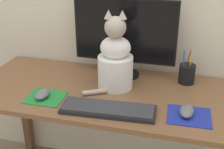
{
  "coord_description": "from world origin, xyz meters",
  "views": [
    {
      "loc": [
        0.34,
        -1.36,
        1.47
      ],
      "look_at": [
        -0.0,
        -0.07,
        0.84
      ],
      "focal_mm": 50.0,
      "sensor_mm": 36.0,
      "label": 1
    }
  ],
  "objects_px": {
    "cat": "(115,60)",
    "computer_mouse_right": "(187,111)",
    "keyboard": "(108,109)",
    "pen_cup": "(187,74)",
    "computer_mouse_left": "(42,94)",
    "monitor": "(125,35)"
  },
  "relations": [
    {
      "from": "computer_mouse_left",
      "to": "keyboard",
      "type": "bearing_deg",
      "value": -5.79
    },
    {
      "from": "monitor",
      "to": "computer_mouse_right",
      "type": "bearing_deg",
      "value": -43.26
    },
    {
      "from": "computer_mouse_left",
      "to": "pen_cup",
      "type": "xyz_separation_m",
      "value": [
        0.67,
        0.35,
        0.03
      ]
    },
    {
      "from": "computer_mouse_left",
      "to": "computer_mouse_right",
      "type": "height_order",
      "value": "computer_mouse_right"
    },
    {
      "from": "cat",
      "to": "computer_mouse_right",
      "type": "bearing_deg",
      "value": -35.63
    },
    {
      "from": "computer_mouse_left",
      "to": "computer_mouse_right",
      "type": "distance_m",
      "value": 0.69
    },
    {
      "from": "keyboard",
      "to": "cat",
      "type": "relative_size",
      "value": 1.07
    },
    {
      "from": "monitor",
      "to": "keyboard",
      "type": "bearing_deg",
      "value": -87.68
    },
    {
      "from": "monitor",
      "to": "computer_mouse_left",
      "type": "bearing_deg",
      "value": -132.12
    },
    {
      "from": "computer_mouse_right",
      "to": "cat",
      "type": "height_order",
      "value": "cat"
    },
    {
      "from": "keyboard",
      "to": "computer_mouse_right",
      "type": "bearing_deg",
      "value": 5.87
    },
    {
      "from": "pen_cup",
      "to": "computer_mouse_left",
      "type": "bearing_deg",
      "value": -152.25
    },
    {
      "from": "monitor",
      "to": "computer_mouse_left",
      "type": "distance_m",
      "value": 0.54
    },
    {
      "from": "keyboard",
      "to": "cat",
      "type": "xyz_separation_m",
      "value": [
        -0.03,
        0.24,
        0.14
      ]
    },
    {
      "from": "computer_mouse_left",
      "to": "cat",
      "type": "height_order",
      "value": "cat"
    },
    {
      "from": "monitor",
      "to": "cat",
      "type": "distance_m",
      "value": 0.18
    },
    {
      "from": "keyboard",
      "to": "computer_mouse_right",
      "type": "xyz_separation_m",
      "value": [
        0.35,
        0.06,
        0.01
      ]
    },
    {
      "from": "computer_mouse_left",
      "to": "pen_cup",
      "type": "distance_m",
      "value": 0.76
    },
    {
      "from": "cat",
      "to": "pen_cup",
      "type": "distance_m",
      "value": 0.4
    },
    {
      "from": "keyboard",
      "to": "pen_cup",
      "type": "bearing_deg",
      "value": 46.2
    },
    {
      "from": "keyboard",
      "to": "pen_cup",
      "type": "distance_m",
      "value": 0.51
    },
    {
      "from": "monitor",
      "to": "cat",
      "type": "xyz_separation_m",
      "value": [
        -0.01,
        -0.15,
        -0.09
      ]
    }
  ]
}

